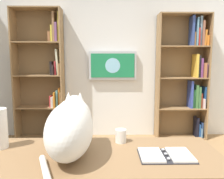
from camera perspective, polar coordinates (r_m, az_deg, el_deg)
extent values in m
cube|color=silver|center=(3.82, -0.35, 7.95)|extent=(4.52, 0.06, 2.70)
cube|color=#937047|center=(3.98, 23.38, 2.83)|extent=(0.02, 0.28, 2.08)
cube|color=#937047|center=(3.72, 11.84, 3.00)|extent=(0.02, 0.28, 2.08)
cube|color=brown|center=(3.96, 17.19, 3.08)|extent=(0.84, 0.01, 2.08)
cube|color=#937047|center=(4.04, 17.22, -11.77)|extent=(0.79, 0.27, 0.02)
cube|color=#937047|center=(3.90, 17.51, -4.61)|extent=(0.79, 0.27, 0.02)
cube|color=#937047|center=(3.83, 17.80, 2.93)|extent=(0.79, 0.27, 0.02)
cube|color=#937047|center=(3.83, 18.11, 10.61)|extent=(0.79, 0.27, 0.02)
cube|color=#937047|center=(3.90, 18.42, 18.16)|extent=(0.79, 0.27, 0.02)
cube|color=#355494|center=(4.13, 22.24, -9.56)|extent=(0.04, 0.14, 0.25)
cube|color=#658FB1|center=(4.12, 21.88, -10.23)|extent=(0.02, 0.21, 0.16)
cube|color=#235099|center=(4.10, 21.57, -9.82)|extent=(0.02, 0.18, 0.23)
cube|color=black|center=(4.08, 21.12, -9.08)|extent=(0.03, 0.19, 0.34)
cube|color=#214E8D|center=(4.01, 22.69, -1.79)|extent=(0.02, 0.22, 0.36)
cube|color=silver|center=(4.00, 22.44, -3.23)|extent=(0.03, 0.24, 0.16)
cube|color=#AC3F29|center=(3.99, 22.02, -2.60)|extent=(0.03, 0.16, 0.25)
cube|color=#417445|center=(3.97, 21.47, -1.82)|extent=(0.04, 0.22, 0.36)
cube|color=#42793F|center=(3.94, 20.96, -1.64)|extent=(0.04, 0.20, 0.39)
cube|color=#2F7242|center=(3.94, 20.33, -2.19)|extent=(0.05, 0.16, 0.31)
cube|color=#35479D|center=(3.91, 19.76, -1.15)|extent=(0.03, 0.21, 0.45)
cube|color=#72437F|center=(3.97, 23.01, 4.55)|extent=(0.03, 0.23, 0.22)
cube|color=#A4643F|center=(3.94, 22.73, 4.71)|extent=(0.04, 0.22, 0.24)
cube|color=#7D4081|center=(3.93, 22.08, 5.29)|extent=(0.04, 0.17, 0.31)
cube|color=#23262B|center=(3.91, 21.56, 5.64)|extent=(0.04, 0.15, 0.36)
cube|color=yellow|center=(3.90, 20.93, 5.81)|extent=(0.04, 0.23, 0.38)
cube|color=orange|center=(3.95, 23.41, 11.61)|extent=(0.04, 0.16, 0.17)
cube|color=orange|center=(3.94, 22.91, 12.28)|extent=(0.04, 0.16, 0.25)
cube|color=#A0654C|center=(3.95, 22.39, 13.33)|extent=(0.03, 0.20, 0.39)
cube|color=#718EA3|center=(3.93, 21.96, 13.93)|extent=(0.03, 0.14, 0.47)
cube|color=#B42B24|center=(3.93, 21.32, 12.58)|extent=(0.03, 0.23, 0.28)
cube|color=#6598B0|center=(3.92, 21.04, 13.81)|extent=(0.02, 0.20, 0.44)
cube|color=#956336|center=(3.89, 20.56, 12.20)|extent=(0.02, 0.16, 0.22)
cube|color=#34498A|center=(3.90, 20.13, 14.15)|extent=(0.04, 0.18, 0.48)
cube|color=#937047|center=(3.71, -12.82, 3.61)|extent=(0.02, 0.28, 2.16)
cube|color=#937047|center=(3.95, -23.96, 3.37)|extent=(0.02, 0.28, 2.16)
cube|color=brown|center=(3.94, -17.97, 3.64)|extent=(0.80, 0.01, 2.16)
cube|color=#937047|center=(4.02, -17.93, -11.87)|extent=(0.76, 0.27, 0.02)
cube|color=#937047|center=(3.88, -18.24, -4.39)|extent=(0.76, 0.27, 0.02)
cube|color=#937047|center=(3.81, -18.56, 3.50)|extent=(0.76, 0.27, 0.02)
cube|color=#937047|center=(3.82, -18.90, 11.53)|extent=(0.76, 0.27, 0.02)
cube|color=#937047|center=(3.90, -19.24, 19.38)|extent=(0.76, 0.27, 0.02)
cube|color=orange|center=(3.89, -12.95, -10.25)|extent=(0.03, 0.16, 0.25)
cube|color=gold|center=(3.88, -13.48, -9.91)|extent=(0.03, 0.12, 0.31)
cube|color=slate|center=(3.88, -13.98, -9.79)|extent=(0.04, 0.15, 0.32)
cube|color=orange|center=(3.88, -14.56, -9.36)|extent=(0.03, 0.19, 0.38)
cube|color=beige|center=(3.94, -14.94, -10.49)|extent=(0.04, 0.15, 0.20)
cube|color=#B73834|center=(3.92, -15.61, -9.91)|extent=(0.03, 0.16, 0.29)
cube|color=#2E599B|center=(3.94, -16.05, -9.98)|extent=(0.02, 0.23, 0.27)
cube|color=#9D7245|center=(3.76, -13.14, -2.55)|extent=(0.02, 0.19, 0.24)
cube|color=orange|center=(3.77, -13.49, -1.95)|extent=(0.02, 0.13, 0.32)
cube|color=#61A2A4|center=(3.76, -14.08, -2.29)|extent=(0.03, 0.13, 0.28)
cube|color=orange|center=(3.78, -14.58, -2.47)|extent=(0.02, 0.23, 0.25)
cube|color=silver|center=(3.81, -15.11, -3.04)|extent=(0.04, 0.21, 0.17)
cube|color=#BA3233|center=(3.79, -15.68, -2.96)|extent=(0.02, 0.14, 0.19)
cube|color=#9D7146|center=(3.70, -13.47, 5.19)|extent=(0.03, 0.21, 0.19)
cube|color=beige|center=(3.71, -13.99, 6.95)|extent=(0.05, 0.15, 0.42)
cube|color=#C02F39|center=(3.72, -14.49, 5.47)|extent=(0.02, 0.13, 0.23)
cube|color=black|center=(3.72, -15.02, 4.98)|extent=(0.03, 0.17, 0.17)
cube|color=black|center=(3.73, -15.52, 5.41)|extent=(0.03, 0.13, 0.22)
cube|color=gold|center=(3.76, -13.67, 15.54)|extent=(0.03, 0.15, 0.47)
cube|color=#7C4F7C|center=(3.76, -14.22, 14.24)|extent=(0.04, 0.20, 0.30)
cube|color=#986D45|center=(3.77, -14.89, 15.48)|extent=(0.03, 0.16, 0.47)
cube|color=yellow|center=(3.77, -15.30, 13.86)|extent=(0.03, 0.19, 0.26)
cube|color=#99623B|center=(3.78, -15.89, 13.08)|extent=(0.04, 0.17, 0.16)
cube|color=#B7B7BC|center=(3.74, 0.17, 6.29)|extent=(0.81, 0.06, 0.47)
cube|color=#1E7F4C|center=(3.70, 0.18, 6.28)|extent=(0.74, 0.01, 0.40)
cylinder|color=#8CCCEA|center=(3.70, 0.18, 6.28)|extent=(0.25, 0.00, 0.25)
cube|color=olive|center=(1.46, -5.16, -16.98)|extent=(1.64, 0.60, 0.03)
ellipsoid|color=white|center=(1.37, -10.93, -10.31)|extent=(0.28, 0.55, 0.34)
ellipsoid|color=white|center=(1.48, -10.13, -7.30)|extent=(0.24, 0.30, 0.26)
sphere|color=white|center=(1.53, -9.77, -4.18)|extent=(0.14, 0.14, 0.14)
cone|color=white|center=(1.51, -8.33, -2.18)|extent=(0.06, 0.06, 0.08)
cone|color=white|center=(1.53, -11.29, -2.17)|extent=(0.06, 0.06, 0.08)
cone|color=beige|center=(1.51, -8.36, -2.41)|extent=(0.04, 0.04, 0.06)
cone|color=beige|center=(1.52, -11.33, -2.39)|extent=(0.04, 0.04, 0.06)
cylinder|color=white|center=(1.24, -16.87, -20.15)|extent=(0.18, 0.37, 0.04)
cube|color=#26262B|center=(1.47, 17.39, -16.24)|extent=(0.15, 0.22, 0.01)
cube|color=#26262B|center=(1.43, 10.21, -16.77)|extent=(0.15, 0.22, 0.01)
cube|color=#26262B|center=(1.45, 13.86, -16.53)|extent=(0.03, 0.22, 0.01)
cube|color=white|center=(1.47, 17.40, -15.92)|extent=(0.14, 0.21, 0.01)
cube|color=white|center=(1.42, 10.22, -16.44)|extent=(0.14, 0.21, 0.01)
cylinder|color=silver|center=(1.38, 14.61, -17.04)|extent=(0.02, 0.02, 0.01)
cylinder|color=silver|center=(1.44, 13.88, -15.99)|extent=(0.02, 0.02, 0.01)
cylinder|color=silver|center=(1.50, 13.21, -15.01)|extent=(0.02, 0.02, 0.01)
cylinder|color=white|center=(1.62, 2.33, -12.01)|extent=(0.08, 0.08, 0.10)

